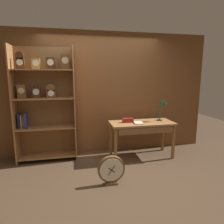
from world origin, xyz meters
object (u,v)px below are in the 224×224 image
bookshelf (44,102)px  open_repair_manual (138,123)px  workbench (142,127)px  toolbox_small (128,120)px  round_clock_large (111,170)px  desk_lamp (163,105)px

bookshelf → open_repair_manual: bookshelf is taller
workbench → toolbox_small: toolbox_small is taller
open_repair_manual → round_clock_large: bearing=-123.2°
bookshelf → toolbox_small: size_ratio=10.20×
desk_lamp → toolbox_small: (-0.76, 0.01, -0.30)m
workbench → toolbox_small: bearing=168.5°
bookshelf → open_repair_manual: size_ratio=10.20×
desk_lamp → open_repair_manual: size_ratio=2.21×
open_repair_manual → toolbox_small: bearing=150.2°
open_repair_manual → round_clock_large: open_repair_manual is taller
toolbox_small → round_clock_large: size_ratio=0.47×
desk_lamp → workbench: bearing=-174.2°
bookshelf → workbench: bearing=-9.2°
toolbox_small → round_clock_large: bearing=-119.3°
bookshelf → desk_lamp: bookshelf is taller
workbench → round_clock_large: workbench is taller
workbench → open_repair_manual: size_ratio=5.93×
workbench → desk_lamp: (0.47, 0.05, 0.43)m
workbench → toolbox_small: 0.33m
bookshelf → toolbox_small: bookshelf is taller
bookshelf → open_repair_manual: bearing=-12.1°
workbench → desk_lamp: 0.64m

